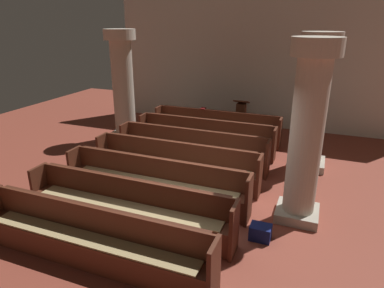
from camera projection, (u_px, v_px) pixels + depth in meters
name	position (u px, v px, depth m)	size (l,w,h in m)	color
ground_plane	(193.00, 209.00, 6.68)	(19.20, 19.20, 0.00)	brown
back_wall	(260.00, 59.00, 11.22)	(10.00, 0.16, 4.50)	silver
pew_row_0	(216.00, 125.00, 10.32)	(3.87, 0.47, 0.90)	#562819
pew_row_1	(205.00, 135.00, 9.43)	(3.87, 0.46, 0.90)	#562819
pew_row_2	(191.00, 147.00, 8.55)	(3.87, 0.46, 0.90)	#562819
pew_row_3	(175.00, 162.00, 7.67)	(3.87, 0.47, 0.90)	#562819
pew_row_4	(154.00, 180.00, 6.78)	(3.87, 0.46, 0.90)	#562819
pew_row_5	(127.00, 205.00, 5.90)	(3.87, 0.46, 0.90)	#562819
pew_row_6	(91.00, 237.00, 5.01)	(3.87, 0.47, 0.90)	#562819
pillar_aisle_side	(314.00, 100.00, 8.05)	(0.91, 0.91, 3.24)	#B6AD9A
pillar_far_side	(123.00, 84.00, 10.15)	(0.91, 0.91, 3.24)	#B6AD9A
pillar_aisle_rear	(307.00, 132.00, 5.82)	(0.82, 0.82, 3.24)	#B6AD9A
lectern	(241.00, 118.00, 11.11)	(0.48, 0.45, 1.08)	#562B1A
hymn_book	(203.00, 108.00, 10.50)	(0.14, 0.20, 0.03)	maroon
kneeler_box_navy	(260.00, 232.00, 5.73)	(0.35, 0.27, 0.26)	navy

